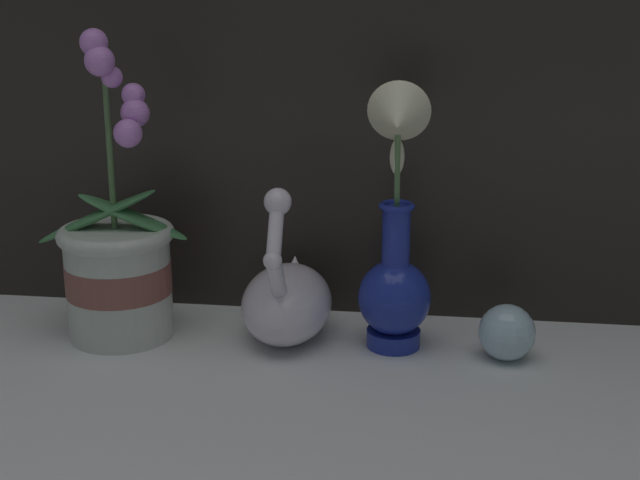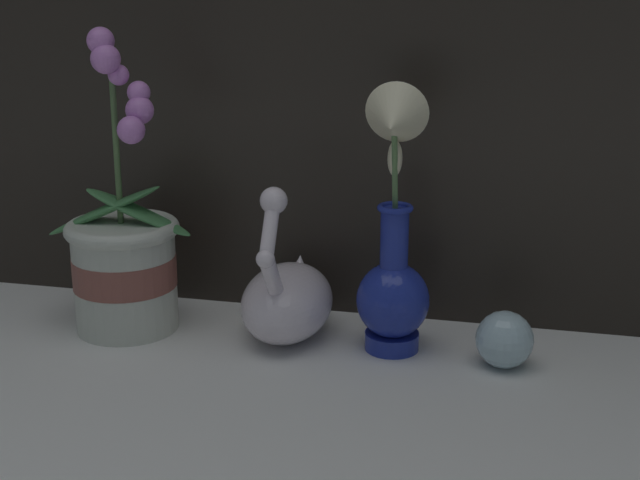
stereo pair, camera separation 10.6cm
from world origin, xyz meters
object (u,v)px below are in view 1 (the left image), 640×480
at_px(swan_figurine, 287,298).
at_px(blue_vase, 395,257).
at_px(glass_sphere, 507,332).
at_px(orchid_potted_plant, 118,264).

distance_m(swan_figurine, blue_vase, 0.16).
height_order(blue_vase, glass_sphere, blue_vase).
height_order(orchid_potted_plant, glass_sphere, orchid_potted_plant).
bearing_deg(blue_vase, glass_sphere, -5.79).
distance_m(orchid_potted_plant, swan_figurine, 0.23).
bearing_deg(swan_figurine, glass_sphere, -5.98).
xyz_separation_m(orchid_potted_plant, swan_figurine, (0.22, 0.02, -0.04)).
relative_size(swan_figurine, blue_vase, 0.64).
bearing_deg(orchid_potted_plant, blue_vase, 0.66).
relative_size(orchid_potted_plant, swan_figurine, 1.84).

